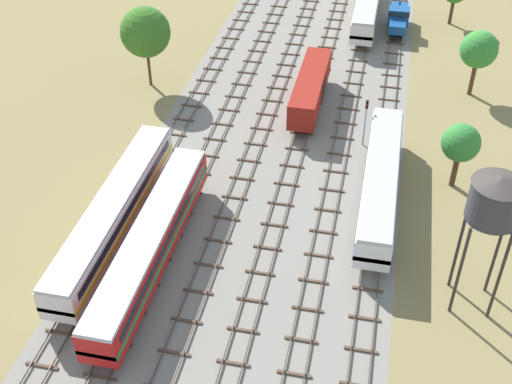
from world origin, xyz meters
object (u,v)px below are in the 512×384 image
(passenger_coach_left_nearest, at_px, (151,242))
(diesel_railcar_right_mid, at_px, (381,180))
(diesel_railcar_centre_right_farther, at_px, (368,5))
(water_tower, at_px, (496,201))
(freight_boxcar_centre_midfar, at_px, (310,88))
(shunter_loco_right_far, at_px, (398,17))
(passenger_coach_far_left_near, at_px, (114,211))
(signal_post_nearest, at_px, (366,117))

(passenger_coach_left_nearest, height_order, diesel_railcar_right_mid, same)
(diesel_railcar_centre_right_farther, height_order, water_tower, water_tower)
(diesel_railcar_centre_right_farther, bearing_deg, freight_boxcar_centre_midfar, -99.93)
(diesel_railcar_centre_right_farther, bearing_deg, water_tower, -76.84)
(diesel_railcar_right_mid, bearing_deg, diesel_railcar_centre_right_farther, 96.10)
(freight_boxcar_centre_midfar, bearing_deg, diesel_railcar_centre_right_farther, 80.07)
(passenger_coach_left_nearest, xyz_separation_m, freight_boxcar_centre_midfar, (8.56, 27.55, -0.16))
(shunter_loco_right_far, bearing_deg, water_tower, -81.20)
(passenger_coach_far_left_near, xyz_separation_m, diesel_railcar_centre_right_farther, (17.11, 48.97, -0.02))
(passenger_coach_left_nearest, height_order, water_tower, water_tower)
(diesel_railcar_right_mid, xyz_separation_m, signal_post_nearest, (-2.14, 9.25, 0.77))
(passenger_coach_left_nearest, xyz_separation_m, shunter_loco_right_far, (17.11, 50.01, -0.60))
(signal_post_nearest, bearing_deg, passenger_coach_left_nearest, -125.26)
(passenger_coach_far_left_near, distance_m, diesel_railcar_centre_right_farther, 51.87)
(diesel_railcar_centre_right_farther, relative_size, water_tower, 1.76)
(passenger_coach_far_left_near, distance_m, freight_boxcar_centre_midfar, 27.73)
(diesel_railcar_right_mid, distance_m, water_tower, 14.71)
(passenger_coach_far_left_near, distance_m, signal_post_nearest, 26.51)
(diesel_railcar_right_mid, height_order, diesel_railcar_centre_right_farther, same)
(freight_boxcar_centre_midfar, distance_m, signal_post_nearest, 9.08)
(signal_post_nearest, bearing_deg, shunter_loco_right_far, 85.76)
(shunter_loco_right_far, relative_size, water_tower, 0.73)
(diesel_railcar_right_mid, xyz_separation_m, freight_boxcar_centre_midfar, (-8.55, 15.62, -0.15))
(freight_boxcar_centre_midfar, relative_size, diesel_railcar_centre_right_farther, 0.68)
(signal_post_nearest, bearing_deg, freight_boxcar_centre_midfar, 135.17)
(passenger_coach_left_nearest, xyz_separation_m, passenger_coach_far_left_near, (-4.28, 2.96, 0.00))
(freight_boxcar_centre_midfar, distance_m, diesel_railcar_centre_right_farther, 24.76)
(signal_post_nearest, bearing_deg, diesel_railcar_centre_right_farther, 93.98)
(passenger_coach_far_left_near, relative_size, shunter_loco_right_far, 2.60)
(passenger_coach_left_nearest, height_order, diesel_railcar_centre_right_farther, same)
(diesel_railcar_right_mid, distance_m, shunter_loco_right_far, 38.08)
(passenger_coach_left_nearest, bearing_deg, shunter_loco_right_far, 71.11)
(freight_boxcar_centre_midfar, height_order, shunter_loco_right_far, freight_boxcar_centre_midfar)
(water_tower, bearing_deg, shunter_loco_right_far, 98.80)
(passenger_coach_far_left_near, relative_size, diesel_railcar_right_mid, 1.07)
(passenger_coach_left_nearest, relative_size, diesel_railcar_right_mid, 1.07)
(shunter_loco_right_far, relative_size, diesel_railcar_centre_right_farther, 0.41)
(passenger_coach_left_nearest, xyz_separation_m, diesel_railcar_centre_right_farther, (12.83, 51.93, -0.02))
(passenger_coach_far_left_near, relative_size, freight_boxcar_centre_midfar, 1.57)
(diesel_railcar_right_mid, height_order, freight_boxcar_centre_midfar, diesel_railcar_right_mid)
(passenger_coach_left_nearest, relative_size, diesel_railcar_centre_right_farther, 1.07)
(passenger_coach_far_left_near, relative_size, signal_post_nearest, 4.15)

